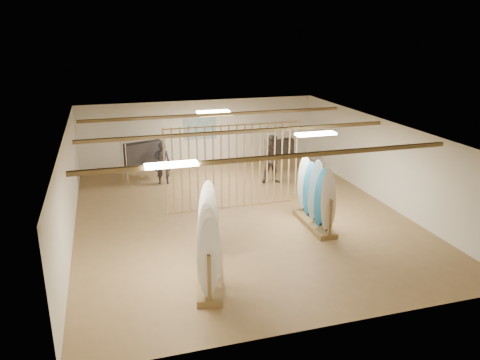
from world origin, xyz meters
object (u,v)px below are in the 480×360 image
object	(u,v)px
rack_left	(209,247)
shopper_a	(162,160)
clothing_rack_a	(144,155)
clothing_rack_b	(280,149)
rack_right	(315,205)
shopper_b	(274,156)

from	to	relation	value
rack_left	shopper_a	bearing A→B (deg)	103.32
clothing_rack_a	clothing_rack_b	distance (m)	5.52
rack_right	clothing_rack_b	xyz separation A→B (m)	(1.06, 5.65, 0.23)
rack_left	rack_right	size ratio (longest dim) A/B	1.42
shopper_b	rack_left	bearing A→B (deg)	-113.47
rack_right	shopper_b	size ratio (longest dim) A/B	0.99
rack_right	shopper_a	bearing A→B (deg)	126.73
shopper_a	clothing_rack_a	bearing A→B (deg)	-22.28
shopper_a	shopper_b	bearing A→B (deg)	173.60
rack_right	shopper_b	world-z (taller)	shopper_b
rack_right	clothing_rack_a	distance (m)	7.23
rack_right	shopper_a	size ratio (longest dim) A/B	1.13
rack_left	clothing_rack_a	world-z (taller)	rack_left
clothing_rack_b	shopper_b	size ratio (longest dim) A/B	0.66
clothing_rack_b	shopper_a	world-z (taller)	shopper_a
rack_right	clothing_rack_a	world-z (taller)	rack_right
clothing_rack_a	clothing_rack_b	size ratio (longest dim) A/B	1.20
shopper_a	shopper_b	distance (m)	4.20
rack_left	shopper_a	xyz separation A→B (m)	(-0.15, 7.20, 0.22)
rack_left	shopper_b	bearing A→B (deg)	69.56
rack_right	shopper_b	xyz separation A→B (m)	(0.24, 4.20, 0.38)
rack_left	clothing_rack_a	xyz separation A→B (m)	(-0.79, 7.58, 0.39)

